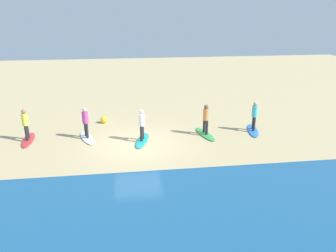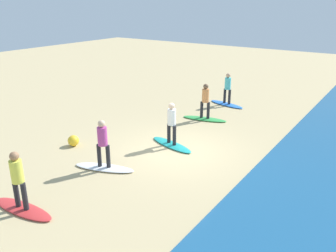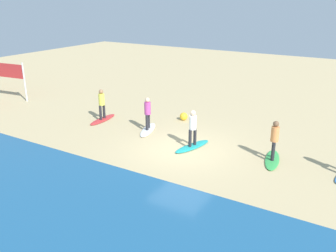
# 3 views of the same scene
# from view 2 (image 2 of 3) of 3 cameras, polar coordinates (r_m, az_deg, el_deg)

# --- Properties ---
(ground_plane) EXTENTS (60.00, 60.00, 0.00)m
(ground_plane) POSITION_cam_2_polar(r_m,az_deg,el_deg) (13.20, 1.24, -4.05)
(ground_plane) COLOR tan
(surfboard_blue) EXTENTS (1.04, 2.17, 0.09)m
(surfboard_blue) POSITION_cam_2_polar(r_m,az_deg,el_deg) (19.13, 9.53, 3.53)
(surfboard_blue) COLOR blue
(surfboard_blue) RESTS_ON ground
(surfer_blue) EXTENTS (0.32, 0.45, 1.64)m
(surfer_blue) POSITION_cam_2_polar(r_m,az_deg,el_deg) (18.88, 9.70, 6.41)
(surfer_blue) COLOR #232328
(surfer_blue) RESTS_ON surfboard_blue
(surfboard_green) EXTENTS (0.99, 2.17, 0.09)m
(surfboard_green) POSITION_cam_2_polar(r_m,az_deg,el_deg) (16.63, 5.99, 1.17)
(surfboard_green) COLOR green
(surfboard_green) RESTS_ON ground
(surfer_green) EXTENTS (0.32, 0.45, 1.64)m
(surfer_green) POSITION_cam_2_polar(r_m,az_deg,el_deg) (16.33, 6.11, 4.47)
(surfer_green) COLOR #232328
(surfer_green) RESTS_ON surfboard_green
(surfboard_teal) EXTENTS (1.08, 2.17, 0.09)m
(surfboard_teal) POSITION_cam_2_polar(r_m,az_deg,el_deg) (13.62, 0.59, -3.05)
(surfboard_teal) COLOR teal
(surfboard_teal) RESTS_ON ground
(surfer_teal) EXTENTS (0.32, 0.45, 1.64)m
(surfer_teal) POSITION_cam_2_polar(r_m,az_deg,el_deg) (13.26, 0.60, 0.89)
(surfer_teal) COLOR #232328
(surfer_teal) RESTS_ON surfboard_teal
(surfboard_white) EXTENTS (1.22, 2.17, 0.09)m
(surfboard_white) POSITION_cam_2_polar(r_m,az_deg,el_deg) (12.01, -10.32, -6.69)
(surfboard_white) COLOR white
(surfboard_white) RESTS_ON ground
(surfer_white) EXTENTS (0.32, 0.44, 1.64)m
(surfer_white) POSITION_cam_2_polar(r_m,az_deg,el_deg) (11.61, -10.62, -2.31)
(surfer_white) COLOR #232328
(surfer_white) RESTS_ON surfboard_white
(surfboard_red) EXTENTS (0.73, 2.14, 0.09)m
(surfboard_red) POSITION_cam_2_polar(r_m,az_deg,el_deg) (10.45, -22.58, -12.38)
(surfboard_red) COLOR red
(surfboard_red) RESTS_ON ground
(surfer_red) EXTENTS (0.32, 0.46, 1.64)m
(surfer_red) POSITION_cam_2_polar(r_m,az_deg,el_deg) (9.98, -23.34, -7.54)
(surfer_red) COLOR #232328
(surfer_red) RESTS_ON surfboard_red
(beach_ball) EXTENTS (0.43, 0.43, 0.43)m
(beach_ball) POSITION_cam_2_polar(r_m,az_deg,el_deg) (14.03, -15.17, -2.32)
(beach_ball) COLOR yellow
(beach_ball) RESTS_ON ground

